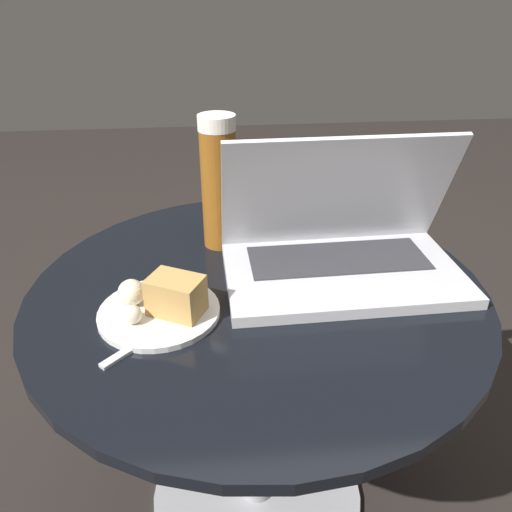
% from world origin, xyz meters
% --- Properties ---
extents(ground_plane, '(6.00, 6.00, 0.00)m').
position_xyz_m(ground_plane, '(0.00, 0.00, 0.00)').
color(ground_plane, black).
extents(table, '(0.72, 0.72, 0.52)m').
position_xyz_m(table, '(0.00, 0.00, 0.38)').
color(table, '#9E9EA3').
rests_on(table, ground_plane).
extents(laptop, '(0.38, 0.24, 0.23)m').
position_xyz_m(laptop, '(0.14, 0.03, 0.57)').
color(laptop, silver).
rests_on(laptop, table).
extents(beer_glass, '(0.06, 0.06, 0.24)m').
position_xyz_m(beer_glass, '(-0.05, 0.15, 0.64)').
color(beer_glass, brown).
rests_on(beer_glass, table).
extents(snack_plate, '(0.18, 0.18, 0.07)m').
position_xyz_m(snack_plate, '(-0.15, -0.07, 0.54)').
color(snack_plate, silver).
rests_on(snack_plate, table).
extents(fork, '(0.13, 0.13, 0.00)m').
position_xyz_m(fork, '(-0.15, -0.11, 0.52)').
color(fork, silver).
rests_on(fork, table).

